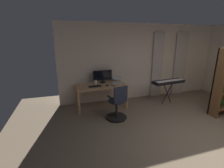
% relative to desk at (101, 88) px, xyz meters
% --- Properties ---
extents(ground_plane, '(8.45, 8.45, 0.00)m').
position_rel_desk_xyz_m(ground_plane, '(-1.66, 2.73, -0.64)').
color(ground_plane, '#75634E').
extents(back_room_partition, '(5.83, 0.10, 2.58)m').
position_rel_desk_xyz_m(back_room_partition, '(-1.66, -0.53, 0.65)').
color(back_room_partition, beige).
rests_on(back_room_partition, ground).
extents(curtain_left_panel, '(0.50, 0.06, 2.31)m').
position_rel_desk_xyz_m(curtain_left_panel, '(-3.18, -0.42, 0.51)').
color(curtain_left_panel, '#BBB1A8').
rests_on(curtain_left_panel, ground).
extents(curtain_right_panel, '(0.41, 0.06, 2.31)m').
position_rel_desk_xyz_m(curtain_right_panel, '(-2.20, -0.42, 0.51)').
color(curtain_right_panel, '#BBB1A8').
rests_on(curtain_right_panel, ground).
extents(desk, '(1.52, 0.75, 0.72)m').
position_rel_desk_xyz_m(desk, '(0.00, 0.00, 0.00)').
color(desk, tan).
rests_on(desk, ground).
extents(office_chair, '(0.56, 0.56, 0.95)m').
position_rel_desk_xyz_m(office_chair, '(-0.23, 0.91, -0.20)').
color(office_chair, black).
rests_on(office_chair, ground).
extents(computer_monitor, '(0.62, 0.18, 0.40)m').
position_rel_desk_xyz_m(computer_monitor, '(-0.12, -0.26, 0.31)').
color(computer_monitor, black).
rests_on(computer_monitor, desk).
extents(computer_keyboard, '(0.37, 0.14, 0.02)m').
position_rel_desk_xyz_m(computer_keyboard, '(0.21, 0.13, 0.10)').
color(computer_keyboard, black).
rests_on(computer_keyboard, desk).
extents(laptop, '(0.39, 0.43, 0.17)m').
position_rel_desk_xyz_m(laptop, '(-0.56, -0.12, 0.14)').
color(laptop, '#B7BCC1').
rests_on(laptop, desk).
extents(cell_phone_by_monitor, '(0.13, 0.16, 0.01)m').
position_rel_desk_xyz_m(cell_phone_by_monitor, '(-0.17, 0.12, 0.09)').
color(cell_phone_by_monitor, '#232328').
rests_on(cell_phone_by_monitor, desk).
extents(cell_phone_face_up, '(0.12, 0.16, 0.01)m').
position_rel_desk_xyz_m(cell_phone_face_up, '(-0.33, 0.22, 0.09)').
color(cell_phone_face_up, '#333338').
rests_on(cell_phone_face_up, desk).
extents(mug_tea, '(0.13, 0.08, 0.10)m').
position_rel_desk_xyz_m(mug_tea, '(0.12, -0.22, 0.14)').
color(mug_tea, white).
rests_on(mug_tea, desk).
extents(piano_keyboard, '(1.13, 0.44, 0.81)m').
position_rel_desk_xyz_m(piano_keyboard, '(-2.14, 0.38, 0.10)').
color(piano_keyboard, black).
rests_on(piano_keyboard, ground).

